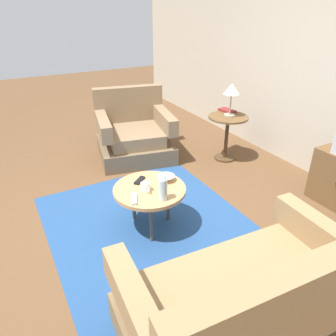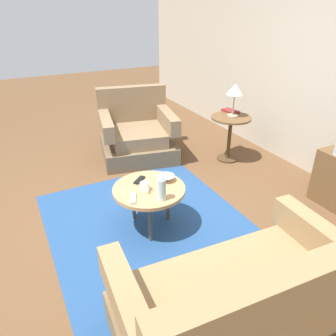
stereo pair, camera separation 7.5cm
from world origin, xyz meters
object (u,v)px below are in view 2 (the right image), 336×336
(coffee_table, at_px, (149,191))
(book, at_px, (230,111))
(mug, at_px, (145,187))
(couch, at_px, (244,308))
(bowl, at_px, (166,178))
(vase, at_px, (162,187))
(tv_remote_silver, at_px, (133,198))
(armchair, at_px, (137,135))
(side_table, at_px, (230,129))
(tv_remote_dark, at_px, (139,180))
(table_lamp, at_px, (235,91))

(coffee_table, height_order, book, book)
(mug, bearing_deg, couch, 3.52)
(couch, distance_m, bowl, 1.44)
(vase, height_order, tv_remote_silver, vase)
(couch, distance_m, vase, 1.17)
(mug, bearing_deg, armchair, 160.36)
(vase, relative_size, book, 1.06)
(side_table, bearing_deg, tv_remote_dark, -65.74)
(side_table, height_order, bowl, side_table)
(coffee_table, bearing_deg, side_table, 119.15)
(vase, distance_m, mug, 0.23)
(couch, distance_m, tv_remote_dark, 1.54)
(table_lamp, height_order, mug, table_lamp)
(side_table, relative_size, book, 2.49)
(coffee_table, xyz_separation_m, mug, (0.03, -0.05, 0.08))
(mug, bearing_deg, side_table, 119.14)
(armchair, height_order, couch, couch)
(bowl, bearing_deg, vase, -33.54)
(coffee_table, distance_m, tv_remote_dark, 0.17)
(table_lamp, xyz_separation_m, book, (-0.16, 0.09, -0.33))
(armchair, distance_m, book, 1.35)
(vase, distance_m, book, 2.14)
(table_lamp, distance_m, mug, 1.99)
(coffee_table, relative_size, side_table, 1.09)
(armchair, relative_size, bowl, 6.91)
(coffee_table, relative_size, bowl, 4.10)
(coffee_table, distance_m, mug, 0.10)
(coffee_table, xyz_separation_m, tv_remote_dark, (-0.16, -0.03, 0.05))
(couch, relative_size, book, 6.33)
(vase, height_order, book, vase)
(couch, xyz_separation_m, tv_remote_dark, (-1.53, -0.06, 0.15))
(armchair, height_order, tv_remote_silver, armchair)
(coffee_table, distance_m, vase, 0.29)
(mug, xyz_separation_m, tv_remote_dark, (-0.19, 0.02, -0.03))
(tv_remote_dark, xyz_separation_m, tv_remote_silver, (0.28, -0.17, 0.00))
(coffee_table, bearing_deg, mug, -61.28)
(vase, xyz_separation_m, tv_remote_silver, (-0.11, -0.22, -0.12))
(table_lamp, xyz_separation_m, tv_remote_dark, (0.75, -1.66, -0.51))
(vase, distance_m, tv_remote_dark, 0.41)
(bowl, relative_size, book, 0.66)
(couch, height_order, tv_remote_dark, couch)
(coffee_table, distance_m, side_table, 1.84)
(side_table, height_order, mug, side_table)
(tv_remote_dark, bearing_deg, vase, -122.42)
(bowl, bearing_deg, mug, -73.55)
(tv_remote_dark, bearing_deg, mug, -136.91)
(side_table, height_order, tv_remote_silver, side_table)
(tv_remote_dark, bearing_deg, armchair, 29.32)
(coffee_table, height_order, mug, mug)
(mug, height_order, book, book)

